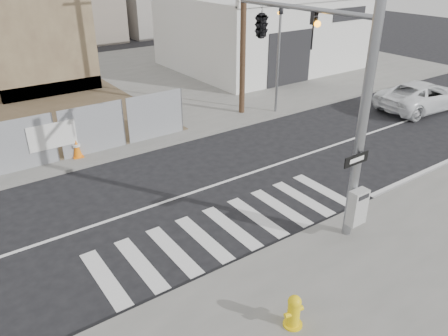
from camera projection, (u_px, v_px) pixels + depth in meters
ground at (188, 194)px, 15.05m from camera, size 100.00×100.00×0.00m
sidewalk_far at (64, 95)px, 25.27m from camera, size 50.00×20.00×0.12m
signal_pole at (292, 56)px, 12.72m from camera, size 0.96×5.87×7.00m
far_signal_pole at (279, 45)px, 21.01m from camera, size 0.16×0.20×5.60m
concrete_wall_right at (44, 37)px, 23.59m from camera, size 5.50×1.30×8.00m
auto_shop at (263, 30)px, 30.64m from camera, size 12.00×10.20×5.95m
utility_pole_right at (244, 7)px, 20.12m from camera, size 1.60×0.28×10.00m
fire_hydrant at (294, 311)px, 9.44m from camera, size 0.52×0.51×0.82m
suv at (423, 96)px, 22.81m from camera, size 5.50×2.89×1.48m
traffic_cone_d at (77, 148)px, 17.33m from camera, size 0.45×0.45×0.78m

